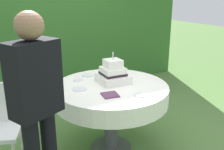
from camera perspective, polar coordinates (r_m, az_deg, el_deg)
The scene contains 11 objects.
ground_plane at distance 3.11m, azimuth -0.19°, elevation -15.57°, with size 20.00×20.00×0.00m, color #547A3D.
foliage_hedge at distance 4.65m, azimuth -14.44°, elevation 14.49°, with size 5.17×0.56×2.95m, color #336628.
cake_table at distance 2.80m, azimuth -0.20°, elevation -4.32°, with size 1.22×1.22×0.76m.
wedding_cake at distance 2.82m, azimuth 0.22°, elevation 0.28°, with size 0.33×0.33×0.34m.
serving_plate_near at distance 3.07m, azimuth -5.39°, elevation -0.10°, with size 0.13×0.13×0.01m, color white.
serving_plate_far at distance 2.93m, azimuth -7.39°, elevation -1.07°, with size 0.12×0.12×0.01m, color white.
serving_plate_left at distance 2.66m, azimuth -7.15°, elevation -3.05°, with size 0.14×0.14×0.01m, color white.
serving_plate_right at distance 2.51m, azimuth 6.21°, elevation -4.39°, with size 0.11×0.11×0.01m, color white.
napkin_stack at distance 2.50m, azimuth -0.44°, elevation -4.38°, with size 0.15×0.15×0.01m, color #603856.
garden_chair at distance 2.73m, azimuth -23.41°, elevation -9.19°, with size 0.52×0.52×0.89m.
standing_person at distance 1.99m, azimuth -16.17°, elevation -6.19°, with size 0.41×0.32×1.60m.
Camera 1 is at (-1.29, -2.24, 1.72)m, focal length 41.69 mm.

